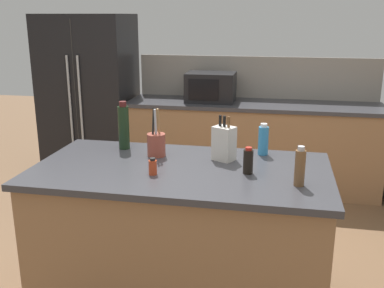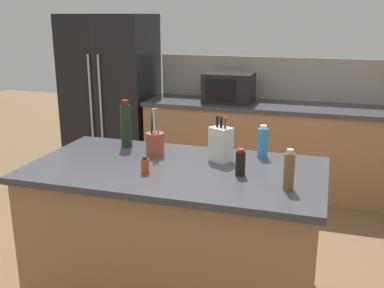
% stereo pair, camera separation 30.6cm
% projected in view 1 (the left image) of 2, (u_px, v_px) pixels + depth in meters
% --- Properties ---
extents(back_counter_run, '(2.70, 0.66, 0.94)m').
position_uv_depth(back_counter_run, '(252.00, 145.00, 4.90)').
color(back_counter_run, '#936B47').
rests_on(back_counter_run, ground_plane).
extents(wall_backsplash, '(2.66, 0.03, 0.46)m').
position_uv_depth(wall_backsplash, '(256.00, 77.00, 5.00)').
color(wall_backsplash, gray).
rests_on(wall_backsplash, back_counter_run).
extents(kitchen_island, '(1.81, 0.96, 0.94)m').
position_uv_depth(kitchen_island, '(181.00, 236.00, 2.88)').
color(kitchen_island, '#936B47').
rests_on(kitchen_island, ground_plane).
extents(refrigerator, '(0.99, 0.75, 1.85)m').
position_uv_depth(refrigerator, '(90.00, 97.00, 5.17)').
color(refrigerator, black).
rests_on(refrigerator, ground_plane).
extents(microwave, '(0.51, 0.39, 0.31)m').
position_uv_depth(microwave, '(211.00, 87.00, 4.81)').
color(microwave, black).
rests_on(microwave, back_counter_run).
extents(knife_block, '(0.16, 0.15, 0.29)m').
position_uv_depth(knife_block, '(224.00, 143.00, 2.86)').
color(knife_block, beige).
rests_on(knife_block, kitchen_island).
extents(utensil_crock, '(0.12, 0.12, 0.32)m').
position_uv_depth(utensil_crock, '(156.00, 144.00, 2.95)').
color(utensil_crock, brown).
rests_on(utensil_crock, kitchen_island).
extents(soy_sauce_bottle, '(0.06, 0.06, 0.16)m').
position_uv_depth(soy_sauce_bottle, '(248.00, 161.00, 2.62)').
color(soy_sauce_bottle, black).
rests_on(soy_sauce_bottle, kitchen_island).
extents(dish_soap_bottle, '(0.07, 0.07, 0.21)m').
position_uv_depth(dish_soap_bottle, '(263.00, 140.00, 2.98)').
color(dish_soap_bottle, '#3384BC').
rests_on(dish_soap_bottle, kitchen_island).
extents(wine_bottle, '(0.08, 0.08, 0.33)m').
position_uv_depth(wine_bottle, '(124.00, 127.00, 3.10)').
color(wine_bottle, black).
rests_on(wine_bottle, kitchen_island).
extents(pepper_grinder, '(0.06, 0.06, 0.22)m').
position_uv_depth(pepper_grinder, '(300.00, 167.00, 2.43)').
color(pepper_grinder, brown).
rests_on(pepper_grinder, kitchen_island).
extents(spice_jar_paprika, '(0.05, 0.05, 0.10)m').
position_uv_depth(spice_jar_paprika, '(153.00, 167.00, 2.61)').
color(spice_jar_paprika, '#B73D1E').
rests_on(spice_jar_paprika, kitchen_island).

